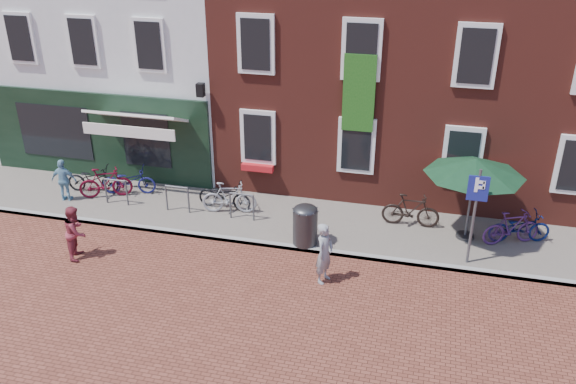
% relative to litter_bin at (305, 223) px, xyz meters
% --- Properties ---
extents(ground, '(80.00, 80.00, 0.00)m').
position_rel_litter_bin_xyz_m(ground, '(-2.57, -0.30, -0.73)').
color(ground, brown).
extents(sidewalk, '(24.00, 3.00, 0.10)m').
position_rel_litter_bin_xyz_m(sidewalk, '(-1.57, 1.20, -0.68)').
color(sidewalk, slate).
rests_on(sidewalk, ground).
extents(building_stucco, '(8.00, 8.00, 9.00)m').
position_rel_litter_bin_xyz_m(building_stucco, '(-7.57, 6.70, 3.77)').
color(building_stucco, silver).
rests_on(building_stucco, ground).
extents(building_brick_mid, '(6.00, 8.00, 10.00)m').
position_rel_litter_bin_xyz_m(building_brick_mid, '(-0.57, 6.70, 4.27)').
color(building_brick_mid, maroon).
rests_on(building_brick_mid, ground).
extents(building_brick_right, '(6.00, 8.00, 10.00)m').
position_rel_litter_bin_xyz_m(building_brick_right, '(5.43, 6.70, 4.27)').
color(building_brick_right, maroon).
rests_on(building_brick_right, ground).
extents(litter_bin, '(0.66, 0.66, 1.22)m').
position_rel_litter_bin_xyz_m(litter_bin, '(0.00, 0.00, 0.00)').
color(litter_bin, '#323235').
rests_on(litter_bin, sidewalk).
extents(parking_sign, '(0.50, 0.08, 2.59)m').
position_rel_litter_bin_xyz_m(parking_sign, '(4.24, 0.07, 1.07)').
color(parking_sign, '#4C4C4F').
rests_on(parking_sign, sidewalk).
extents(parasol, '(2.63, 2.63, 2.44)m').
position_rel_litter_bin_xyz_m(parasol, '(4.21, 1.38, 1.57)').
color(parasol, '#4C4C4F').
rests_on(parasol, sidewalk).
extents(woman, '(0.53, 0.66, 1.57)m').
position_rel_litter_bin_xyz_m(woman, '(0.81, -1.48, 0.06)').
color(woman, gray).
rests_on(woman, ground).
extents(boy, '(0.72, 0.83, 1.46)m').
position_rel_litter_bin_xyz_m(boy, '(-5.66, -1.93, -0.00)').
color(boy, maroon).
rests_on(boy, ground).
extents(cafe_person, '(0.82, 0.43, 1.34)m').
position_rel_litter_bin_xyz_m(cafe_person, '(-7.72, 0.77, 0.04)').
color(cafe_person, '#71A3BC').
rests_on(cafe_person, sidewalk).
extents(bicycle_0, '(1.73, 0.78, 0.88)m').
position_rel_litter_bin_xyz_m(bicycle_0, '(-7.22, 1.52, -0.19)').
color(bicycle_0, black).
rests_on(bicycle_0, sidewalk).
extents(bicycle_1, '(1.66, 1.09, 0.97)m').
position_rel_litter_bin_xyz_m(bicycle_1, '(-6.63, 1.27, -0.14)').
color(bicycle_1, '#560618').
rests_on(bicycle_1, sidewalk).
extents(bicycle_2, '(1.76, 0.98, 0.88)m').
position_rel_litter_bin_xyz_m(bicycle_2, '(-6.05, 1.67, -0.19)').
color(bicycle_2, navy).
rests_on(bicycle_2, sidewalk).
extents(bicycle_3, '(1.68, 0.77, 0.97)m').
position_rel_litter_bin_xyz_m(bicycle_3, '(-2.56, 1.21, -0.14)').
color(bicycle_3, '#969698').
rests_on(bicycle_3, sidewalk).
extents(bicycle_4, '(1.70, 0.68, 0.88)m').
position_rel_litter_bin_xyz_m(bicycle_4, '(-2.78, 1.42, -0.19)').
color(bicycle_4, black).
rests_on(bicycle_4, sidewalk).
extents(bicycle_5, '(1.62, 0.48, 0.97)m').
position_rel_litter_bin_xyz_m(bicycle_5, '(2.68, 1.68, -0.14)').
color(bicycle_5, black).
rests_on(bicycle_5, sidewalk).
extents(bicycle_6, '(1.76, 1.01, 0.88)m').
position_rel_litter_bin_xyz_m(bicycle_6, '(5.58, 1.49, -0.19)').
color(bicycle_6, '#091547').
rests_on(bicycle_6, sidewalk).
extents(bicycle_7, '(1.66, 1.08, 0.97)m').
position_rel_litter_bin_xyz_m(bicycle_7, '(5.36, 1.33, -0.14)').
color(bicycle_7, '#462158').
rests_on(bicycle_7, sidewalk).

